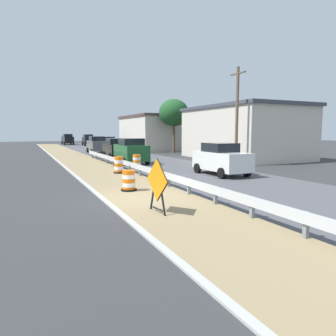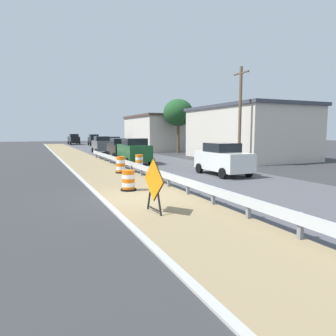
{
  "view_description": "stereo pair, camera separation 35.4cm",
  "coord_description": "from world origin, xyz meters",
  "px_view_note": "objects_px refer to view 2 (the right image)",
  "views": [
    {
      "loc": [
        -4.14,
        -11.83,
        2.74
      ],
      "look_at": [
        2.37,
        2.11,
        0.92
      ],
      "focal_mm": 33.34,
      "sensor_mm": 36.0,
      "label": 1
    },
    {
      "loc": [
        -3.82,
        -11.98,
        2.74
      ],
      "look_at": [
        2.37,
        2.11,
        0.92
      ],
      "focal_mm": 33.34,
      "sensor_mm": 36.0,
      "label": 2
    }
  ],
  "objects_px": {
    "traffic_barrel_close": "(121,166)",
    "traffic_barrel_mid": "(139,162)",
    "warning_sign_diamond": "(154,182)",
    "car_distant_a": "(223,159)",
    "car_trailing_far_lane": "(74,139)",
    "car_lead_near_lane": "(134,151)",
    "car_trailing_near_lane": "(113,143)",
    "traffic_barrel_nearest": "(128,181)",
    "car_distant_b": "(101,145)",
    "car_mid_far_lane": "(94,140)",
    "utility_pole_near": "(240,115)",
    "car_lead_far_lane": "(119,148)"
  },
  "relations": [
    {
      "from": "traffic_barrel_close",
      "to": "car_distant_a",
      "type": "height_order",
      "value": "car_distant_a"
    },
    {
      "from": "warning_sign_diamond",
      "to": "car_trailing_far_lane",
      "type": "relative_size",
      "value": 0.4
    },
    {
      "from": "warning_sign_diamond",
      "to": "traffic_barrel_nearest",
      "type": "distance_m",
      "value": 4.21
    },
    {
      "from": "car_trailing_far_lane",
      "to": "utility_pole_near",
      "type": "bearing_deg",
      "value": -173.66
    },
    {
      "from": "car_trailing_near_lane",
      "to": "car_lead_far_lane",
      "type": "height_order",
      "value": "car_lead_far_lane"
    },
    {
      "from": "warning_sign_diamond",
      "to": "traffic_barrel_close",
      "type": "bearing_deg",
      "value": -103.76
    },
    {
      "from": "traffic_barrel_close",
      "to": "car_mid_far_lane",
      "type": "bearing_deg",
      "value": 81.94
    },
    {
      "from": "car_distant_b",
      "to": "traffic_barrel_nearest",
      "type": "bearing_deg",
      "value": 171.56
    },
    {
      "from": "traffic_barrel_mid",
      "to": "car_lead_near_lane",
      "type": "relative_size",
      "value": 0.22
    },
    {
      "from": "traffic_barrel_mid",
      "to": "car_trailing_near_lane",
      "type": "xyz_separation_m",
      "value": [
        4.01,
        24.56,
        0.52
      ]
    },
    {
      "from": "car_lead_near_lane",
      "to": "car_mid_far_lane",
      "type": "height_order",
      "value": "car_lead_near_lane"
    },
    {
      "from": "warning_sign_diamond",
      "to": "car_trailing_near_lane",
      "type": "bearing_deg",
      "value": -106.42
    },
    {
      "from": "car_lead_far_lane",
      "to": "car_trailing_far_lane",
      "type": "bearing_deg",
      "value": 1.75
    },
    {
      "from": "warning_sign_diamond",
      "to": "car_distant_a",
      "type": "height_order",
      "value": "car_distant_a"
    },
    {
      "from": "traffic_barrel_nearest",
      "to": "utility_pole_near",
      "type": "distance_m",
      "value": 13.1
    },
    {
      "from": "traffic_barrel_close",
      "to": "car_trailing_far_lane",
      "type": "height_order",
      "value": "car_trailing_far_lane"
    },
    {
      "from": "traffic_barrel_mid",
      "to": "car_distant_b",
      "type": "bearing_deg",
      "value": 87.52
    },
    {
      "from": "traffic_barrel_close",
      "to": "car_trailing_near_lane",
      "type": "distance_m",
      "value": 27.55
    },
    {
      "from": "warning_sign_diamond",
      "to": "traffic_barrel_mid",
      "type": "height_order",
      "value": "warning_sign_diamond"
    },
    {
      "from": "traffic_barrel_close",
      "to": "car_lead_near_lane",
      "type": "xyz_separation_m",
      "value": [
        2.67,
        5.55,
        0.58
      ]
    },
    {
      "from": "warning_sign_diamond",
      "to": "car_trailing_far_lane",
      "type": "distance_m",
      "value": 57.34
    },
    {
      "from": "warning_sign_diamond",
      "to": "car_lead_far_lane",
      "type": "relative_size",
      "value": 0.43
    },
    {
      "from": "car_mid_far_lane",
      "to": "utility_pole_near",
      "type": "bearing_deg",
      "value": 6.38
    },
    {
      "from": "traffic_barrel_nearest",
      "to": "car_lead_far_lane",
      "type": "height_order",
      "value": "car_lead_far_lane"
    },
    {
      "from": "car_distant_b",
      "to": "traffic_barrel_close",
      "type": "bearing_deg",
      "value": 172.47
    },
    {
      "from": "car_trailing_near_lane",
      "to": "car_distant_a",
      "type": "relative_size",
      "value": 1.02
    },
    {
      "from": "car_distant_a",
      "to": "utility_pole_near",
      "type": "relative_size",
      "value": 0.54
    },
    {
      "from": "traffic_barrel_nearest",
      "to": "car_distant_a",
      "type": "bearing_deg",
      "value": 20.92
    },
    {
      "from": "traffic_barrel_close",
      "to": "traffic_barrel_mid",
      "type": "relative_size",
      "value": 1.1
    },
    {
      "from": "traffic_barrel_close",
      "to": "car_lead_near_lane",
      "type": "height_order",
      "value": "car_lead_near_lane"
    },
    {
      "from": "traffic_barrel_nearest",
      "to": "car_distant_b",
      "type": "height_order",
      "value": "car_distant_b"
    },
    {
      "from": "car_trailing_near_lane",
      "to": "car_mid_far_lane",
      "type": "height_order",
      "value": "car_mid_far_lane"
    },
    {
      "from": "warning_sign_diamond",
      "to": "car_mid_far_lane",
      "type": "distance_m",
      "value": 52.09
    },
    {
      "from": "warning_sign_diamond",
      "to": "car_distant_a",
      "type": "distance_m",
      "value": 9.97
    },
    {
      "from": "car_lead_near_lane",
      "to": "car_trailing_near_lane",
      "type": "bearing_deg",
      "value": -7.58
    },
    {
      "from": "car_distant_a",
      "to": "car_trailing_far_lane",
      "type": "bearing_deg",
      "value": -176.93
    },
    {
      "from": "car_lead_far_lane",
      "to": "car_distant_a",
      "type": "distance_m",
      "value": 15.15
    },
    {
      "from": "traffic_barrel_nearest",
      "to": "car_distant_b",
      "type": "bearing_deg",
      "value": 80.97
    },
    {
      "from": "traffic_barrel_close",
      "to": "car_lead_far_lane",
      "type": "distance_m",
      "value": 11.83
    },
    {
      "from": "car_trailing_far_lane",
      "to": "car_distant_a",
      "type": "distance_m",
      "value": 50.45
    },
    {
      "from": "warning_sign_diamond",
      "to": "car_distant_b",
      "type": "distance_m",
      "value": 30.22
    },
    {
      "from": "car_lead_near_lane",
      "to": "car_trailing_far_lane",
      "type": "relative_size",
      "value": 0.95
    },
    {
      "from": "traffic_barrel_nearest",
      "to": "traffic_barrel_mid",
      "type": "relative_size",
      "value": 0.95
    },
    {
      "from": "traffic_barrel_close",
      "to": "car_trailing_far_lane",
      "type": "xyz_separation_m",
      "value": [
        2.75,
        46.9,
        0.6
      ]
    },
    {
      "from": "traffic_barrel_close",
      "to": "car_mid_far_lane",
      "type": "xyz_separation_m",
      "value": [
        5.85,
        41.28,
        0.58
      ]
    },
    {
      "from": "traffic_barrel_mid",
      "to": "car_distant_a",
      "type": "bearing_deg",
      "value": -58.01
    },
    {
      "from": "warning_sign_diamond",
      "to": "car_trailing_far_lane",
      "type": "xyz_separation_m",
      "value": [
        4.38,
        57.17,
        0.06
      ]
    },
    {
      "from": "car_lead_near_lane",
      "to": "car_lead_far_lane",
      "type": "distance_m",
      "value": 5.9
    },
    {
      "from": "car_trailing_near_lane",
      "to": "car_distant_b",
      "type": "distance_m",
      "value": 7.94
    },
    {
      "from": "car_trailing_near_lane",
      "to": "car_lead_far_lane",
      "type": "xyz_separation_m",
      "value": [
        -3.1,
        -15.42,
        0.04
      ]
    }
  ]
}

